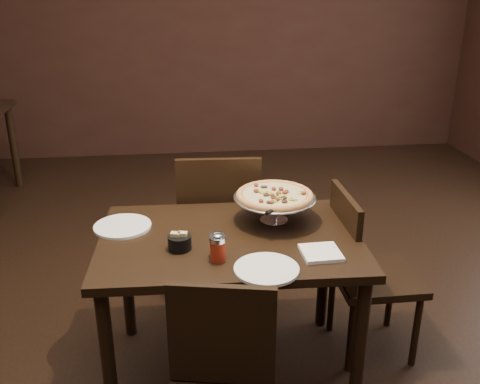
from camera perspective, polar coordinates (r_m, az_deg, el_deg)
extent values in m
cube|color=black|center=(2.86, -2.77, -17.53)|extent=(6.00, 7.00, 0.02)
cube|color=black|center=(5.73, -5.73, 17.71)|extent=(6.00, 0.02, 2.80)
cube|color=black|center=(2.41, -1.05, -5.20)|extent=(1.19, 0.82, 0.04)
cylinder|color=black|center=(2.36, -13.87, -17.16)|extent=(0.06, 0.06, 0.69)
cylinder|color=black|center=(2.41, 12.60, -15.94)|extent=(0.06, 0.06, 0.69)
cylinder|color=black|center=(2.89, -11.99, -8.94)|extent=(0.06, 0.06, 0.69)
cylinder|color=black|center=(2.94, 8.93, -8.17)|extent=(0.06, 0.06, 0.69)
cylinder|color=black|center=(5.27, -22.99, 4.43)|extent=(0.06, 0.06, 0.76)
cylinder|color=silver|center=(2.55, 3.64, -3.03)|extent=(0.13, 0.13, 0.01)
cylinder|color=silver|center=(2.53, 3.67, -1.88)|extent=(0.03, 0.03, 0.10)
cylinder|color=silver|center=(2.51, 3.70, -0.72)|extent=(0.09, 0.09, 0.01)
cylinder|color=#A5A5AB|center=(2.50, 3.70, -0.60)|extent=(0.38, 0.38, 0.01)
torus|color=#A5A5AB|center=(2.50, 3.70, -0.58)|extent=(0.39, 0.39, 0.01)
cylinder|color=#AA6E33|center=(2.50, 3.71, -0.42)|extent=(0.35, 0.35, 0.01)
torus|color=#AA6E33|center=(2.50, 3.71, -0.34)|extent=(0.36, 0.36, 0.03)
cylinder|color=tan|center=(2.50, 3.71, -0.24)|extent=(0.30, 0.30, 0.01)
cylinder|color=beige|center=(2.22, -2.46, -5.90)|extent=(0.06, 0.06, 0.08)
cylinder|color=silver|center=(2.20, -2.48, -4.78)|extent=(0.06, 0.06, 0.02)
ellipsoid|color=silver|center=(2.20, -2.49, -4.41)|extent=(0.03, 0.03, 0.01)
cylinder|color=maroon|center=(2.19, -2.38, -6.27)|extent=(0.06, 0.06, 0.08)
cylinder|color=silver|center=(2.17, -2.40, -5.04)|extent=(0.07, 0.07, 0.02)
ellipsoid|color=silver|center=(2.16, -2.41, -4.64)|extent=(0.04, 0.04, 0.01)
cylinder|color=black|center=(2.29, -6.46, -5.37)|extent=(0.10, 0.10, 0.06)
cube|color=#CEBD77|center=(2.29, -6.89, -5.08)|extent=(0.05, 0.04, 0.07)
cube|color=#CEBD77|center=(2.29, -6.14, -5.04)|extent=(0.05, 0.04, 0.07)
cube|color=white|center=(2.27, 8.61, -6.44)|extent=(0.16, 0.16, 0.02)
cylinder|color=white|center=(2.54, -12.42, -3.59)|extent=(0.26, 0.26, 0.01)
cylinder|color=white|center=(2.13, 2.84, -8.21)|extent=(0.26, 0.26, 0.01)
cone|color=silver|center=(2.36, 3.72, -1.94)|extent=(0.16, 0.16, 0.00)
cylinder|color=black|center=(2.36, 3.72, -1.87)|extent=(0.10, 0.10, 0.02)
cube|color=black|center=(3.10, -2.28, -4.00)|extent=(0.47, 0.47, 0.04)
cube|color=black|center=(2.81, -2.25, -0.93)|extent=(0.44, 0.06, 0.46)
cylinder|color=black|center=(3.37, 0.76, -6.22)|extent=(0.04, 0.04, 0.43)
cylinder|color=black|center=(3.37, -5.37, -6.37)|extent=(0.04, 0.04, 0.43)
cylinder|color=black|center=(3.06, 1.27, -9.37)|extent=(0.04, 0.04, 0.43)
cylinder|color=black|center=(3.06, -5.53, -9.55)|extent=(0.04, 0.04, 0.43)
cube|color=black|center=(1.96, -1.97, -15.00)|extent=(0.38, 0.11, 0.41)
cube|color=black|center=(2.78, 14.28, -8.80)|extent=(0.41, 0.41, 0.04)
cube|color=black|center=(2.61, 10.99, -4.60)|extent=(0.03, 0.41, 0.43)
cylinder|color=black|center=(2.83, 18.26, -13.91)|extent=(0.03, 0.03, 0.40)
cylinder|color=black|center=(3.08, 15.73, -10.47)|extent=(0.03, 0.03, 0.40)
cylinder|color=black|center=(2.72, 11.75, -14.83)|extent=(0.03, 0.03, 0.40)
cylinder|color=black|center=(2.98, 9.75, -11.14)|extent=(0.03, 0.03, 0.40)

